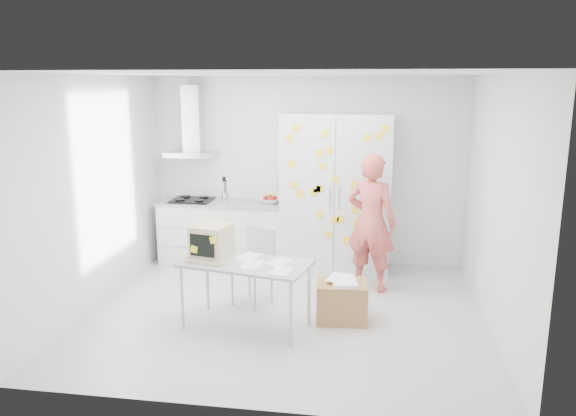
# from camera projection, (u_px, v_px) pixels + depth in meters

# --- Properties ---
(floor) EXTENTS (4.50, 4.00, 0.02)m
(floor) POSITION_uv_depth(u_px,v_px,m) (285.00, 313.00, 6.52)
(floor) COLOR silver
(floor) RESTS_ON ground
(walls) EXTENTS (4.52, 4.01, 2.70)m
(walls) POSITION_uv_depth(u_px,v_px,m) (295.00, 187.00, 6.91)
(walls) COLOR white
(walls) RESTS_ON ground
(ceiling) EXTENTS (4.50, 4.00, 0.02)m
(ceiling) POSITION_uv_depth(u_px,v_px,m) (285.00, 74.00, 5.92)
(ceiling) COLOR white
(ceiling) RESTS_ON walls
(counter_run) EXTENTS (1.84, 0.63, 1.28)m
(counter_run) POSITION_uv_depth(u_px,v_px,m) (223.00, 231.00, 8.23)
(counter_run) COLOR white
(counter_run) RESTS_ON ground
(range_hood) EXTENTS (0.70, 0.48, 1.01)m
(range_hood) POSITION_uv_depth(u_px,v_px,m) (192.00, 128.00, 8.10)
(range_hood) COLOR silver
(range_hood) RESTS_ON walls
(tall_cabinet) EXTENTS (1.50, 0.68, 2.20)m
(tall_cabinet) POSITION_uv_depth(u_px,v_px,m) (336.00, 193.00, 7.82)
(tall_cabinet) COLOR silver
(tall_cabinet) RESTS_ON ground
(person) EXTENTS (0.75, 0.63, 1.77)m
(person) POSITION_uv_depth(u_px,v_px,m) (371.00, 222.00, 7.07)
(person) COLOR #CE5550
(person) RESTS_ON ground
(desk) EXTENTS (1.48, 0.95, 1.09)m
(desk) POSITION_uv_depth(u_px,v_px,m) (223.00, 251.00, 6.09)
(desk) COLOR #A0A4AA
(desk) RESTS_ON ground
(chair) EXTENTS (0.55, 0.55, 0.92)m
(chair) POSITION_uv_depth(u_px,v_px,m) (256.00, 261.00, 6.70)
(chair) COLOR #B2B2B0
(chair) RESTS_ON ground
(cardboard_box) EXTENTS (0.59, 0.48, 0.49)m
(cardboard_box) POSITION_uv_depth(u_px,v_px,m) (342.00, 301.00, 6.26)
(cardboard_box) COLOR #A17746
(cardboard_box) RESTS_ON ground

